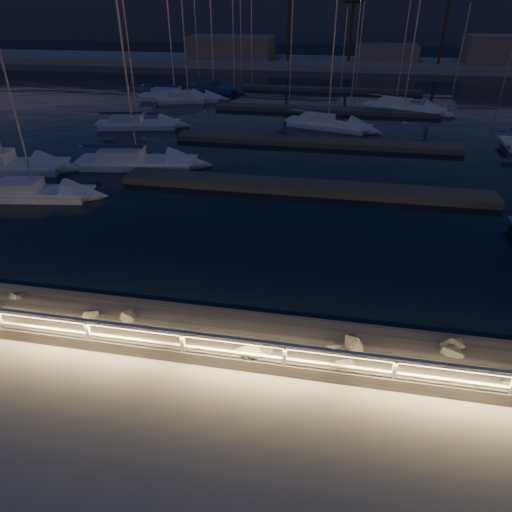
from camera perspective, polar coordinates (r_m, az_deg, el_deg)
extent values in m
plane|color=gray|center=(13.69, -0.77, -13.84)|extent=(400.00, 400.00, 0.00)
cube|color=gray|center=(12.11, -3.27, -22.17)|extent=(240.00, 5.00, 0.20)
cube|color=slate|center=(14.99, 0.39, -10.80)|extent=(240.00, 3.45, 1.29)
plane|color=black|center=(90.33, 10.08, 22.74)|extent=(320.00, 320.00, 0.00)
plane|color=black|center=(14.54, -0.73, -17.28)|extent=(400.00, 400.00, 0.00)
cube|color=silver|center=(16.57, -29.30, -7.32)|extent=(0.11, 0.11, 1.00)
cube|color=silver|center=(14.94, -20.19, -9.18)|extent=(0.11, 0.11, 1.00)
cube|color=silver|center=(13.79, -9.11, -11.11)|extent=(0.11, 0.11, 1.00)
cube|color=silver|center=(13.24, 3.58, -12.79)|extent=(0.11, 0.11, 1.00)
cube|color=silver|center=(13.35, 16.84, -13.88)|extent=(0.11, 0.11, 1.00)
cube|color=silver|center=(14.11, 29.35, -14.26)|extent=(0.11, 0.11, 1.00)
cube|color=silver|center=(13.02, -0.80, -10.64)|extent=(44.00, 0.12, 0.12)
cube|color=silver|center=(13.35, -0.78, -12.28)|extent=(44.00, 0.09, 0.09)
cube|color=#FFDB72|center=(13.06, -0.81, -10.96)|extent=(44.00, 0.04, 0.03)
sphere|color=slate|center=(14.82, 29.24, -14.49)|extent=(0.76, 0.76, 0.76)
sphere|color=slate|center=(14.66, 6.95, -11.55)|extent=(1.02, 1.02, 1.02)
sphere|color=slate|center=(14.10, 0.56, -12.40)|extent=(1.01, 1.01, 1.01)
sphere|color=slate|center=(16.33, -20.12, -8.28)|extent=(1.05, 1.05, 1.05)
sphere|color=slate|center=(14.12, 10.49, -13.11)|extent=(1.02, 1.02, 1.02)
sphere|color=slate|center=(17.23, -20.92, -6.92)|extent=(0.85, 0.85, 0.85)
cube|color=#565047|center=(27.62, 5.83, 8.58)|extent=(22.00, 2.00, 0.40)
cube|color=#565047|center=(37.12, 7.37, 13.96)|extent=(22.00, 2.00, 0.40)
cube|color=#565047|center=(48.79, 8.45, 17.61)|extent=(22.00, 2.00, 0.40)
cube|color=#565047|center=(60.58, 9.14, 19.85)|extent=(22.00, 2.00, 0.40)
cube|color=gray|center=(84.32, 9.97, 22.56)|extent=(160.00, 14.00, 1.20)
cube|color=gray|center=(86.44, -3.07, 24.42)|extent=(14.00, 8.00, 4.00)
cube|color=gray|center=(85.35, 15.91, 23.05)|extent=(10.00, 6.00, 3.00)
cube|color=gray|center=(86.90, 27.34, 21.73)|extent=(8.00, 7.00, 4.60)
cylinder|color=#443120|center=(82.45, 4.09, 26.83)|extent=(0.44, 0.44, 10.50)
cylinder|color=#443120|center=(82.87, 11.81, 25.85)|extent=(0.44, 0.44, 9.00)
cylinder|color=#443120|center=(83.00, 22.60, 25.29)|extent=(0.44, 0.44, 11.50)
cube|color=#394758|center=(139.87, 11.00, 26.82)|extent=(220.00, 30.00, 14.00)
cube|color=#394758|center=(162.12, -13.41, 27.61)|extent=(120.00, 25.00, 18.00)
cube|color=silver|center=(34.96, -28.71, 9.54)|extent=(7.71, 3.85, 0.63)
cube|color=silver|center=(34.85, -28.86, 10.15)|extent=(8.24, 3.61, 0.17)
cube|color=silver|center=(29.28, -25.79, 6.86)|extent=(6.24, 2.90, 0.47)
cube|color=silver|center=(29.19, -25.92, 7.40)|extent=(6.69, 2.68, 0.13)
cube|color=silver|center=(29.48, -27.49, 7.86)|extent=(2.54, 1.84, 0.55)
cylinder|color=#A6A6AB|center=(27.91, -28.37, 17.44)|extent=(0.10, 0.10, 10.42)
cylinder|color=#A6A6AB|center=(29.56, -28.40, 8.57)|extent=(3.72, 0.64, 0.07)
cube|color=silver|center=(32.65, -14.54, 11.01)|extent=(7.62, 3.56, 0.57)
cube|color=silver|center=(32.54, -14.62, 11.62)|extent=(8.17, 3.29, 0.16)
cube|color=silver|center=(32.73, -16.45, 12.14)|extent=(3.10, 2.26, 0.68)
cylinder|color=#A6A6AB|center=(31.28, -16.22, 22.93)|extent=(0.12, 0.12, 12.73)
cylinder|color=#A6A6AB|center=(32.75, -17.45, 12.96)|extent=(4.54, 0.80, 0.08)
cube|color=silver|center=(42.36, 8.94, 15.72)|extent=(7.36, 4.29, 0.50)
cube|color=silver|center=(42.28, 8.97, 16.14)|extent=(7.81, 4.12, 0.14)
cube|color=silver|center=(42.53, 7.73, 16.74)|extent=(3.11, 2.47, 0.59)
cylinder|color=#A6A6AB|center=(41.33, 9.69, 24.45)|extent=(0.11, 0.11, 12.13)
cylinder|color=#A6A6AB|center=(42.60, 7.13, 17.43)|extent=(4.19, 1.36, 0.07)
cube|color=silver|center=(54.86, -10.06, 18.74)|extent=(7.39, 2.47, 0.63)
cube|color=silver|center=(54.79, -10.09, 19.15)|extent=(8.00, 2.10, 0.17)
cube|color=silver|center=(55.08, -11.20, 19.53)|extent=(2.87, 1.85, 0.74)
cylinder|color=#A6A6AB|center=(54.05, -10.76, 25.95)|extent=(0.14, 0.14, 12.83)
cylinder|color=#A6A6AB|center=(55.18, -11.78, 20.09)|extent=(4.62, 0.10, 0.09)
cube|color=silver|center=(43.30, -14.48, 15.46)|extent=(6.96, 3.62, 0.52)
cube|color=silver|center=(43.23, -14.54, 15.89)|extent=(7.43, 3.41, 0.14)
cube|color=silver|center=(43.36, -15.83, 16.21)|extent=(2.88, 2.19, 0.61)
cylinder|color=#A6A6AB|center=(42.33, -15.61, 23.58)|extent=(0.11, 0.11, 11.53)
cylinder|color=#A6A6AB|center=(43.37, -16.54, 16.76)|extent=(4.06, 0.98, 0.08)
cube|color=silver|center=(50.85, 17.94, 16.99)|extent=(7.79, 5.23, 0.53)
cube|color=silver|center=(50.78, 18.00, 17.36)|extent=(8.21, 5.14, 0.15)
cube|color=silver|center=(51.02, 16.93, 17.96)|extent=(3.39, 2.85, 0.63)
cylinder|color=#A6A6AB|center=(49.98, 19.26, 24.65)|extent=(0.12, 0.12, 12.88)
cylinder|color=#A6A6AB|center=(51.10, 16.44, 18.60)|extent=(4.28, 1.93, 0.08)
cube|color=navy|center=(60.62, -5.28, 20.03)|extent=(7.02, 4.45, 0.57)
cube|color=navy|center=(60.57, -5.29, 20.37)|extent=(7.42, 4.33, 0.15)
cube|color=navy|center=(61.06, -6.06, 20.75)|extent=(3.02, 2.48, 0.67)
cylinder|color=#A6A6AB|center=(59.93, -5.58, 25.94)|extent=(0.12, 0.12, 11.58)
cylinder|color=#A6A6AB|center=(61.26, -6.46, 21.25)|extent=(3.93, 1.56, 0.08)
cube|color=silver|center=(53.88, -8.44, 18.67)|extent=(6.94, 4.30, 0.51)
cube|color=silver|center=(53.82, -8.46, 19.01)|extent=(7.35, 4.18, 0.14)
cube|color=silver|center=(53.76, -9.52, 19.28)|extent=(2.97, 2.42, 0.61)
cylinder|color=#A6A6AB|center=(53.10, -8.97, 25.18)|extent=(0.11, 0.11, 11.44)
cylinder|color=#A6A6AB|center=(53.68, -10.08, 19.73)|extent=(3.90, 1.47, 0.07)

